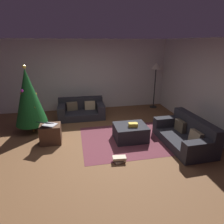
# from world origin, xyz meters

# --- Properties ---
(ground_plane) EXTENTS (6.40, 6.40, 0.00)m
(ground_plane) POSITION_xyz_m (0.00, 0.00, 0.00)
(ground_plane) COLOR brown
(rear_partition) EXTENTS (6.40, 0.12, 2.60)m
(rear_partition) POSITION_xyz_m (0.00, 3.14, 1.30)
(rear_partition) COLOR beige
(rear_partition) RESTS_ON ground_plane
(corner_partition) EXTENTS (0.12, 6.40, 2.60)m
(corner_partition) POSITION_xyz_m (3.14, 0.00, 1.30)
(corner_partition) COLOR beige
(corner_partition) RESTS_ON ground_plane
(couch_left) EXTENTS (1.56, 0.92, 0.64)m
(couch_left) POSITION_xyz_m (-0.27, 2.24, 0.25)
(couch_left) COLOR #26262B
(couch_left) RESTS_ON ground_plane
(couch_right) EXTENTS (0.92, 1.72, 0.71)m
(couch_right) POSITION_xyz_m (2.25, -0.27, 0.27)
(couch_right) COLOR #26262B
(couch_right) RESTS_ON ground_plane
(ottoman) EXTENTS (0.85, 0.70, 0.41)m
(ottoman) POSITION_xyz_m (0.93, 0.26, 0.20)
(ottoman) COLOR #26262B
(ottoman) RESTS_ON ground_plane
(gift_box) EXTENTS (0.25, 0.18, 0.10)m
(gift_box) POSITION_xyz_m (0.97, 0.18, 0.46)
(gift_box) COLOR gold
(gift_box) RESTS_ON ottoman
(tv_remote) EXTENTS (0.13, 0.16, 0.02)m
(tv_remote) POSITION_xyz_m (0.94, 0.22, 0.42)
(tv_remote) COLOR black
(tv_remote) RESTS_ON ottoman
(christmas_tree) EXTENTS (0.90, 0.90, 1.92)m
(christmas_tree) POSITION_xyz_m (-1.73, 1.33, 1.04)
(christmas_tree) COLOR brown
(christmas_tree) RESTS_ON ground_plane
(side_table) EXTENTS (0.52, 0.44, 0.49)m
(side_table) POSITION_xyz_m (-1.15, 0.50, 0.25)
(side_table) COLOR #4C3323
(side_table) RESTS_ON ground_plane
(laptop) EXTENTS (0.49, 0.53, 0.19)m
(laptop) POSITION_xyz_m (-1.18, 0.45, 0.55)
(laptop) COLOR silver
(laptop) RESTS_ON side_table
(book_stack) EXTENTS (0.31, 0.23, 0.13)m
(book_stack) POSITION_xyz_m (0.39, -0.70, 0.07)
(book_stack) COLOR beige
(book_stack) RESTS_ON ground_plane
(corner_lamp) EXTENTS (0.36, 0.36, 1.76)m
(corner_lamp) POSITION_xyz_m (2.63, 2.72, 1.50)
(corner_lamp) COLOR black
(corner_lamp) RESTS_ON ground_plane
(area_rug) EXTENTS (2.60, 2.00, 0.01)m
(area_rug) POSITION_xyz_m (0.93, 0.26, 0.00)
(area_rug) COLOR brown
(area_rug) RESTS_ON ground_plane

